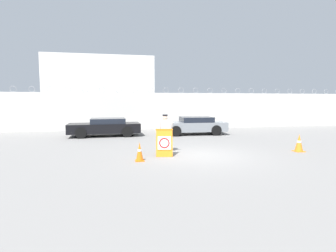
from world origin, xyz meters
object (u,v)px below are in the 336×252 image
at_px(barricade_sign, 164,142).
at_px(traffic_cone_near, 299,143).
at_px(security_guard, 165,131).
at_px(traffic_cone_mid, 140,152).
at_px(parked_car_rear_sedan, 194,125).
at_px(parked_car_front_coupe, 105,127).

distance_m(barricade_sign, traffic_cone_near, 6.31).
bearing_deg(barricade_sign, security_guard, 86.57).
distance_m(barricade_sign, traffic_cone_mid, 1.40).
bearing_deg(barricade_sign, traffic_cone_near, 7.07).
height_order(traffic_cone_near, parked_car_rear_sedan, parked_car_rear_sedan).
height_order(security_guard, traffic_cone_mid, security_guard).
height_order(parked_car_front_coupe, parked_car_rear_sedan, parked_car_rear_sedan).
bearing_deg(parked_car_front_coupe, barricade_sign, 109.64).
distance_m(parked_car_front_coupe, parked_car_rear_sedan, 6.07).
bearing_deg(security_guard, barricade_sign, -111.58).
xyz_separation_m(traffic_cone_near, traffic_cone_mid, (-7.43, -0.49, -0.03)).
height_order(security_guard, traffic_cone_near, security_guard).
relative_size(security_guard, traffic_cone_mid, 2.34).
distance_m(traffic_cone_near, parked_car_rear_sedan, 7.61).
distance_m(traffic_cone_mid, parked_car_front_coupe, 7.94).
bearing_deg(parked_car_rear_sedan, barricade_sign, 65.84).
xyz_separation_m(barricade_sign, traffic_cone_mid, (-1.13, -0.81, -0.21)).
distance_m(security_guard, traffic_cone_mid, 2.08).
relative_size(traffic_cone_mid, parked_car_rear_sedan, 0.16).
distance_m(security_guard, parked_car_rear_sedan, 6.78).
distance_m(barricade_sign, parked_car_rear_sedan, 7.48).
bearing_deg(traffic_cone_mid, parked_car_rear_sedan, 59.18).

